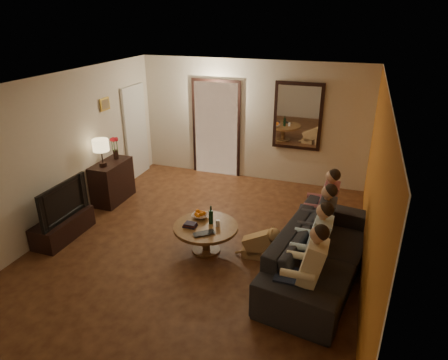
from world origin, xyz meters
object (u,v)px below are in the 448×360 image
(coffee_table, at_px, (206,238))
(person_b, at_px, (313,249))
(person_a, at_px, (306,275))
(person_c, at_px, (318,227))
(dresser, at_px, (112,182))
(sofa, at_px, (321,252))
(table_lamp, at_px, (102,153))
(tv, at_px, (58,200))
(tv_stand, at_px, (63,227))
(bowl, at_px, (200,216))
(wine_bottle, at_px, (211,214))
(laptop, at_px, (205,235))
(dog, at_px, (259,242))
(person_d, at_px, (322,209))

(coffee_table, bearing_deg, person_b, -12.11)
(person_a, distance_m, person_c, 1.20)
(dresser, height_order, sofa, dresser)
(table_lamp, relative_size, person_c, 0.45)
(dresser, xyz_separation_m, tv, (0.00, -1.49, 0.28))
(tv_stand, relative_size, person_a, 0.92)
(bowl, relative_size, wine_bottle, 0.84)
(table_lamp, relative_size, sofa, 0.21)
(person_c, distance_m, laptop, 1.66)
(dresser, relative_size, sofa, 0.35)
(tv_stand, relative_size, tv, 1.01)
(dresser, xyz_separation_m, wine_bottle, (2.46, -1.01, 0.20))
(person_b, bearing_deg, dog, 152.47)
(tv_stand, bearing_deg, wine_bottle, 11.04)
(dog, xyz_separation_m, laptop, (-0.73, -0.36, 0.18))
(tv_stand, xyz_separation_m, person_c, (4.08, 0.62, 0.42))
(bowl, relative_size, laptop, 0.79)
(tv, bearing_deg, dog, -81.91)
(tv, relative_size, person_c, 0.91)
(table_lamp, xyz_separation_m, sofa, (4.18, -0.94, -0.69))
(person_c, relative_size, dog, 2.14)
(person_a, bearing_deg, dresser, 153.15)
(person_b, bearing_deg, person_a, -90.00)
(tv_stand, height_order, coffee_table, coffee_table)
(tv_stand, relative_size, dog, 1.97)
(tv, relative_size, coffee_table, 1.08)
(person_b, distance_m, person_c, 0.60)
(tv_stand, bearing_deg, person_d, 16.69)
(sofa, relative_size, dog, 4.68)
(dresser, height_order, person_c, person_c)
(tv, height_order, laptop, tv)
(dresser, relative_size, person_b, 0.75)
(person_b, height_order, wine_bottle, person_b)
(person_d, xyz_separation_m, bowl, (-1.85, -0.62, -0.12))
(tv, relative_size, person_b, 0.91)
(person_c, bearing_deg, table_lamp, 171.03)
(person_c, height_order, person_d, same)
(sofa, xyz_separation_m, coffee_table, (-1.77, 0.06, -0.16))
(table_lamp, height_order, dog, table_lamp)
(dog, xyz_separation_m, bowl, (-1.01, 0.14, 0.20))
(person_a, height_order, coffee_table, person_a)
(table_lamp, xyz_separation_m, person_a, (4.08, -1.84, -0.48))
(tv_stand, xyz_separation_m, dog, (3.24, 0.46, 0.10))
(table_lamp, relative_size, tv_stand, 0.49)
(tv, distance_m, bowl, 2.32)
(table_lamp, distance_m, person_c, 4.16)
(coffee_table, bearing_deg, table_lamp, 159.81)
(person_c, relative_size, coffee_table, 1.19)
(tv, xyz_separation_m, person_b, (4.08, 0.02, -0.08))
(person_b, distance_m, coffee_table, 1.75)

